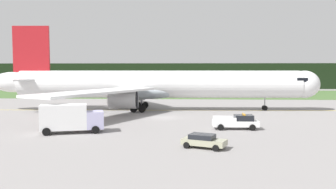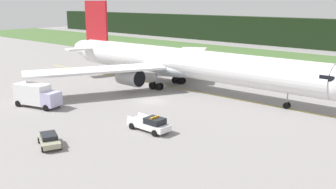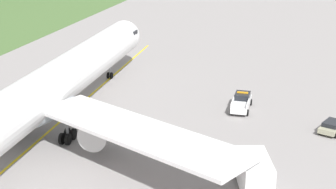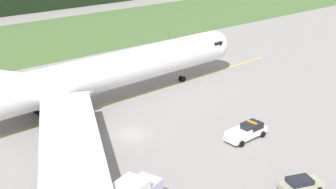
{
  "view_description": "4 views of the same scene",
  "coord_description": "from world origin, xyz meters",
  "views": [
    {
      "loc": [
        3.59,
        -52.79,
        7.38
      ],
      "look_at": [
        0.23,
        7.75,
        2.96
      ],
      "focal_mm": 37.59,
      "sensor_mm": 36.0,
      "label": 1
    },
    {
      "loc": [
        39.59,
        -39.34,
        14.95
      ],
      "look_at": [
        5.39,
        -1.87,
        2.28
      ],
      "focal_mm": 40.18,
      "sensor_mm": 36.0,
      "label": 2
    },
    {
      "loc": [
        -50.42,
        -17.01,
        22.27
      ],
      "look_at": [
        4.17,
        -2.05,
        2.97
      ],
      "focal_mm": 56.4,
      "sensor_mm": 36.0,
      "label": 3
    },
    {
      "loc": [
        -28.28,
        -40.64,
        23.83
      ],
      "look_at": [
        4.77,
        -1.28,
        4.25
      ],
      "focal_mm": 48.97,
      "sensor_mm": 36.0,
      "label": 4
    }
  ],
  "objects": [
    {
      "name": "staff_car",
      "position": [
        5.12,
        -20.23,
        0.7
      ],
      "size": [
        4.42,
        3.17,
        1.3
      ],
      "color": "#9F9E82",
      "rests_on": "ground"
    },
    {
      "name": "ops_pickup_truck",
      "position": [
        9.7,
        -9.74,
        0.9
      ],
      "size": [
        5.58,
        2.25,
        1.94
      ],
      "color": "white",
      "rests_on": "ground"
    },
    {
      "name": "grass_verge",
      "position": [
        0.0,
        50.6,
        0.02
      ],
      "size": [
        320.0,
        36.09,
        0.04
      ],
      "primitive_type": "cube",
      "color": "#466633",
      "rests_on": "ground"
    },
    {
      "name": "airliner",
      "position": [
        -2.45,
        9.48,
        4.52
      ],
      "size": [
        58.52,
        46.9,
        14.99
      ],
      "color": "silver",
      "rests_on": "ground"
    },
    {
      "name": "catering_truck",
      "position": [
        -9.88,
        -13.36,
        1.77
      ],
      "size": [
        7.42,
        4.35,
        3.48
      ],
      "color": "#B7B3DD",
      "rests_on": "ground"
    },
    {
      "name": "taxiway_centerline_main",
      "position": [
        -1.45,
        9.52,
        0.0
      ],
      "size": [
        79.11,
        3.24,
        0.01
      ],
      "primitive_type": "cube",
      "rotation": [
        0.0,
        0.0,
        0.04
      ],
      "color": "yellow",
      "rests_on": "ground"
    },
    {
      "name": "ground",
      "position": [
        0.0,
        0.0,
        0.0
      ],
      "size": [
        320.0,
        320.0,
        0.0
      ],
      "primitive_type": "plane",
      "color": "gray"
    }
  ]
}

